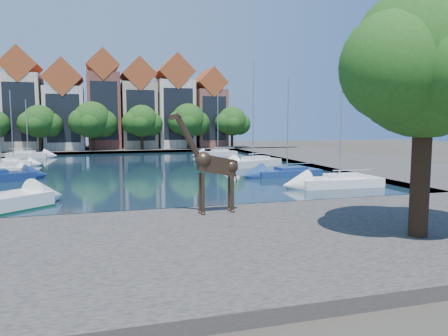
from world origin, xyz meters
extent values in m
plane|color=#38332B|center=(0.00, 0.00, 0.00)|extent=(160.00, 160.00, 0.00)
cube|color=black|center=(0.00, 24.00, 0.04)|extent=(38.00, 50.00, 0.08)
cube|color=#534C48|center=(0.00, -7.00, 0.25)|extent=(50.00, 14.00, 0.50)
cube|color=#534C48|center=(0.00, 56.00, 0.25)|extent=(60.00, 16.00, 0.50)
cube|color=#534C48|center=(25.00, 24.00, 0.25)|extent=(14.00, 52.00, 0.50)
cylinder|color=#332114|center=(7.50, -9.00, 3.25)|extent=(0.80, 0.80, 5.50)
sphere|color=#204D16|center=(7.50, -9.00, 7.92)|extent=(6.40, 6.40, 6.40)
sphere|color=#204D16|center=(5.74, -9.40, 7.60)|extent=(4.48, 4.48, 4.48)
cube|color=beige|center=(-17.00, 56.00, 6.75)|extent=(5.88, 9.00, 12.50)
cube|color=#9F461F|center=(-17.00, 56.00, 14.32)|extent=(5.94, 9.18, 5.94)
cube|color=black|center=(-17.00, 51.52, 6.75)|extent=(4.80, 0.05, 9.38)
cube|color=beige|center=(-10.50, 56.00, 5.75)|extent=(6.37, 9.00, 10.50)
cube|color=#9F461F|center=(-10.50, 56.00, 12.43)|extent=(6.43, 9.18, 6.43)
cube|color=black|center=(-10.50, 51.52, 5.75)|extent=(5.20, 0.05, 7.88)
cube|color=brown|center=(-4.00, 56.00, 7.00)|extent=(5.39, 9.00, 13.00)
cube|color=#9F461F|center=(-4.00, 56.00, 14.71)|extent=(5.44, 9.18, 5.44)
cube|color=black|center=(-4.00, 51.52, 7.00)|extent=(4.40, 0.05, 9.75)
cube|color=tan|center=(2.00, 56.00, 6.25)|extent=(5.88, 9.00, 11.50)
cube|color=#9F461F|center=(2.00, 56.00, 13.32)|extent=(5.94, 9.18, 5.94)
cube|color=black|center=(2.00, 51.52, 6.25)|extent=(4.80, 0.05, 8.62)
cube|color=beige|center=(8.50, 56.00, 6.50)|extent=(6.37, 9.00, 12.00)
cube|color=#9F461F|center=(8.50, 56.00, 13.93)|extent=(6.43, 9.18, 6.43)
cube|color=black|center=(8.50, 51.52, 6.50)|extent=(5.20, 0.05, 9.00)
cube|color=brown|center=(15.00, 56.00, 5.75)|extent=(5.39, 9.00, 10.50)
cube|color=#9F461F|center=(15.00, 56.00, 12.21)|extent=(5.44, 9.18, 5.44)
cube|color=black|center=(15.00, 51.52, 5.75)|extent=(4.40, 0.05, 7.88)
cylinder|color=#332114|center=(-14.00, 50.50, 2.10)|extent=(0.50, 0.50, 3.20)
sphere|color=#183B11|center=(-14.00, 50.50, 5.26)|extent=(5.20, 5.20, 5.20)
sphere|color=#183B11|center=(-12.44, 50.80, 4.74)|extent=(3.90, 3.90, 3.90)
sphere|color=#183B11|center=(-15.43, 50.10, 5.00)|extent=(3.64, 3.64, 3.64)
cylinder|color=#332114|center=(-6.00, 50.50, 2.10)|extent=(0.50, 0.50, 3.20)
sphere|color=#183B11|center=(-6.00, 50.50, 5.50)|extent=(6.00, 6.00, 6.00)
sphere|color=#183B11|center=(-4.20, 50.80, 4.90)|extent=(4.50, 4.50, 4.50)
sphere|color=#183B11|center=(-7.65, 50.10, 5.20)|extent=(4.20, 4.20, 4.20)
cylinder|color=#332114|center=(2.00, 50.50, 2.10)|extent=(0.50, 0.50, 3.20)
sphere|color=#183B11|center=(2.00, 50.50, 5.32)|extent=(5.40, 5.40, 5.40)
sphere|color=#183B11|center=(3.62, 50.80, 4.78)|extent=(4.05, 4.05, 4.05)
sphere|color=#183B11|center=(0.51, 50.10, 5.05)|extent=(3.78, 3.78, 3.78)
cylinder|color=#332114|center=(10.00, 50.50, 2.10)|extent=(0.50, 0.50, 3.20)
sphere|color=#183B11|center=(10.00, 50.50, 5.44)|extent=(5.80, 5.80, 5.80)
sphere|color=#183B11|center=(11.74, 50.80, 4.86)|extent=(4.35, 4.35, 4.35)
sphere|color=#183B11|center=(8.40, 50.10, 5.15)|extent=(4.06, 4.06, 4.06)
cylinder|color=#332114|center=(18.00, 50.50, 2.10)|extent=(0.50, 0.50, 3.20)
sphere|color=#183B11|center=(18.00, 50.50, 5.26)|extent=(5.20, 5.20, 5.20)
sphere|color=#183B11|center=(19.56, 50.80, 4.74)|extent=(3.90, 3.90, 3.90)
sphere|color=#183B11|center=(16.57, 50.10, 5.00)|extent=(3.64, 3.64, 3.64)
cylinder|color=#39291C|center=(-0.41, -2.30, 1.61)|extent=(0.17, 0.17, 2.22)
cylinder|color=#39291C|center=(-0.45, -1.83, 1.61)|extent=(0.17, 0.17, 2.22)
cylinder|color=#39291C|center=(1.27, -2.14, 1.61)|extent=(0.17, 0.17, 2.22)
cylinder|color=#39291C|center=(1.23, -1.67, 1.61)|extent=(0.17, 0.17, 2.22)
cube|color=#39291C|center=(0.46, -1.98, 3.09)|extent=(2.20, 0.78, 1.30)
cylinder|color=#39291C|center=(-1.11, -2.13, 4.53)|extent=(1.45, 0.45, 2.30)
cube|color=#39291C|center=(-1.86, -2.20, 5.66)|extent=(0.63, 0.25, 0.35)
cube|color=silver|center=(-15.00, 24.69, 0.51)|extent=(5.66, 3.85, 0.87)
cube|color=silver|center=(-15.00, 24.69, 0.80)|extent=(2.67, 2.14, 0.48)
cube|color=white|center=(-15.00, 31.85, 0.48)|extent=(4.77, 2.53, 0.80)
cube|color=white|center=(-15.00, 31.85, 0.75)|extent=(2.18, 1.52, 0.45)
cylinder|color=#B2B2B7|center=(-15.00, 31.85, 4.81)|extent=(0.11, 0.11, 8.22)
cube|color=silver|center=(-15.00, 44.00, 0.53)|extent=(6.04, 3.26, 0.89)
cube|color=silver|center=(-15.00, 44.00, 0.83)|extent=(2.76, 1.94, 0.50)
cylinder|color=#B2B2B7|center=(-15.00, 44.00, 4.59)|extent=(0.12, 0.12, 7.63)
cube|color=white|center=(13.24, 6.71, 0.55)|extent=(6.97, 2.72, 0.93)
cube|color=white|center=(13.24, 6.71, 0.86)|extent=(3.08, 1.82, 0.52)
cylinder|color=#B2B2B7|center=(13.24, 6.71, 6.34)|extent=(0.12, 0.12, 11.08)
cube|color=navy|center=(12.00, 14.10, 0.48)|extent=(6.81, 2.97, 0.80)
cube|color=navy|center=(12.00, 14.10, 0.75)|extent=(3.04, 1.90, 0.44)
cylinder|color=#B2B2B7|center=(12.00, 14.10, 5.08)|extent=(0.11, 0.11, 8.76)
cube|color=silver|center=(12.00, 23.56, 0.58)|extent=(7.45, 4.87, 1.01)
cube|color=silver|center=(12.00, 23.56, 0.92)|extent=(3.50, 2.73, 0.56)
cylinder|color=#B2B2B7|center=(12.00, 23.56, 6.58)|extent=(0.13, 0.13, 11.42)
cube|color=silver|center=(12.00, 38.64, 0.53)|extent=(5.68, 2.22, 0.90)
cube|color=silver|center=(12.00, 38.64, 0.83)|extent=(2.51, 1.48, 0.50)
cylinder|color=#B2B2B7|center=(12.00, 38.64, 5.26)|extent=(0.12, 0.12, 8.96)
camera|label=1|loc=(-5.82, -24.30, 5.50)|focal=35.00mm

